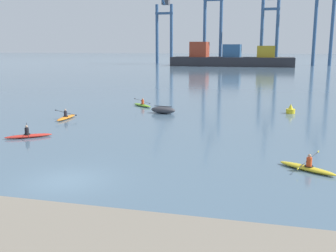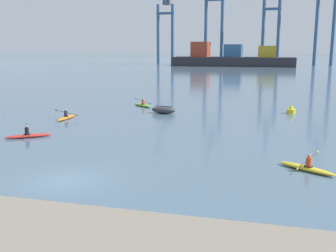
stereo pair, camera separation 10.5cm
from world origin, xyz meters
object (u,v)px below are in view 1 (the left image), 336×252
channel_buoy (291,110)px  gantry_crane_west (164,22)px  kayak_lime (142,105)px  gantry_crane_east (325,12)px  capsized_dinghy (163,110)px  kayak_red (28,135)px  kayak_orange (66,117)px  gantry_crane_east_mid (270,20)px  container_barge (231,58)px  gantry_crane_west_mid (213,14)px  kayak_yellow (307,167)px

channel_buoy → gantry_crane_west: bearing=110.9°
channel_buoy → kayak_lime: size_ratio=0.34×
gantry_crane_west → gantry_crane_east: (60.03, -2.41, 2.30)m
capsized_dinghy → kayak_red: kayak_red is taller
kayak_orange → kayak_lime: size_ratio=1.14×
gantry_crane_east_mid → kayak_lime: bearing=-96.4°
kayak_orange → kayak_red: size_ratio=1.10×
channel_buoy → capsized_dinghy: bearing=-165.6°
container_barge → kayak_red: container_barge is taller
kayak_orange → capsized_dinghy: bearing=33.9°
kayak_lime → kayak_red: kayak_lime is taller
kayak_orange → kayak_lime: (4.43, 9.57, 0.00)m
container_barge → gantry_crane_west: size_ratio=1.22×
container_barge → kayak_red: 119.13m
container_barge → gantry_crane_west_mid: (-8.19, 9.78, 15.98)m
capsized_dinghy → kayak_yellow: 20.93m
gantry_crane_east → capsized_dinghy: (-27.90, -117.70, -18.57)m
gantry_crane_west_mid → capsized_dinghy: gantry_crane_west_mid is taller
kayak_lime → gantry_crane_east: bearing=74.5°
gantry_crane_east → kayak_yellow: 136.51m
gantry_crane_west → capsized_dinghy: (32.13, -120.11, -16.27)m
container_barge → kayak_orange: (-4.42, -111.16, -2.56)m
gantry_crane_west_mid → channel_buoy: (24.40, -112.30, -18.35)m
channel_buoy → kayak_orange: bearing=-157.3°
gantry_crane_west → kayak_red: (25.26, -133.41, -16.45)m
kayak_orange → kayak_yellow: kayak_yellow is taller
gantry_crane_east_mid → gantry_crane_east: bearing=2.3°
container_barge → kayak_lime: (0.01, -101.59, -2.56)m
gantry_crane_west → gantry_crane_east: gantry_crane_east is taller
gantry_crane_west → capsized_dinghy: 125.40m
gantry_crane_west_mid → kayak_orange: 122.41m
gantry_crane_east_mid → kayak_lime: 114.65m
gantry_crane_west_mid → gantry_crane_east: size_ratio=0.92×
gantry_crane_east_mid → kayak_lime: size_ratio=11.12×
container_barge → gantry_crane_east: size_ratio=1.09×
gantry_crane_east_mid → kayak_red: gantry_crane_east_mid is taller
kayak_red → gantry_crane_west_mid: bearing=92.2°
channel_buoy → gantry_crane_east: bearing=82.4°
kayak_lime → gantry_crane_west_mid: bearing=94.2°
kayak_orange → kayak_lime: bearing=65.2°
gantry_crane_east_mid → kayak_orange: (-17.16, -122.35, -16.25)m
capsized_dinghy → kayak_orange: size_ratio=0.80×
gantry_crane_east → kayak_red: (-34.77, -131.00, -18.75)m
gantry_crane_east_mid → kayak_red: size_ratio=10.71×
gantry_crane_west_mid → gantry_crane_west: bearing=167.3°
gantry_crane_west_mid → kayak_lime: bearing=-85.8°
capsized_dinghy → kayak_red: size_ratio=0.88×
kayak_lime → channel_buoy: bearing=-3.3°
gantry_crane_west_mid → kayak_yellow: (24.48, -132.20, -18.53)m
gantry_crane_east → kayak_orange: 129.60m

